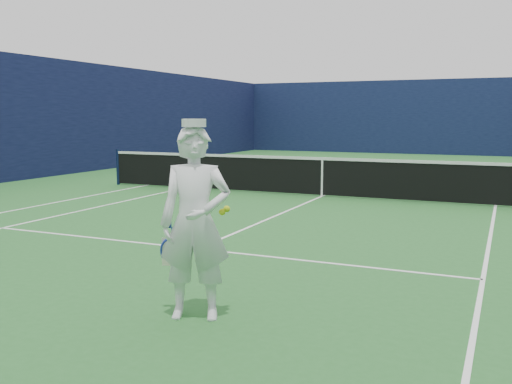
# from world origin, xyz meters

# --- Properties ---
(ground) EXTENTS (80.00, 80.00, 0.00)m
(ground) POSITION_xyz_m (0.00, 0.00, 0.00)
(ground) COLOR #256328
(ground) RESTS_ON ground
(court_markings) EXTENTS (11.03, 23.83, 0.01)m
(court_markings) POSITION_xyz_m (0.00, 0.00, 0.00)
(court_markings) COLOR white
(court_markings) RESTS_ON ground
(windscreen_fence) EXTENTS (20.12, 36.12, 4.00)m
(windscreen_fence) POSITION_xyz_m (0.00, 0.00, 2.00)
(windscreen_fence) COLOR #10183D
(windscreen_fence) RESTS_ON ground
(tennis_net) EXTENTS (12.88, 0.09, 1.07)m
(tennis_net) POSITION_xyz_m (0.00, 0.00, 0.55)
(tennis_net) COLOR #141E4C
(tennis_net) RESTS_ON ground
(tennis_player) EXTENTS (0.90, 0.69, 2.02)m
(tennis_player) POSITION_xyz_m (1.49, -9.02, 0.98)
(tennis_player) COLOR white
(tennis_player) RESTS_ON ground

